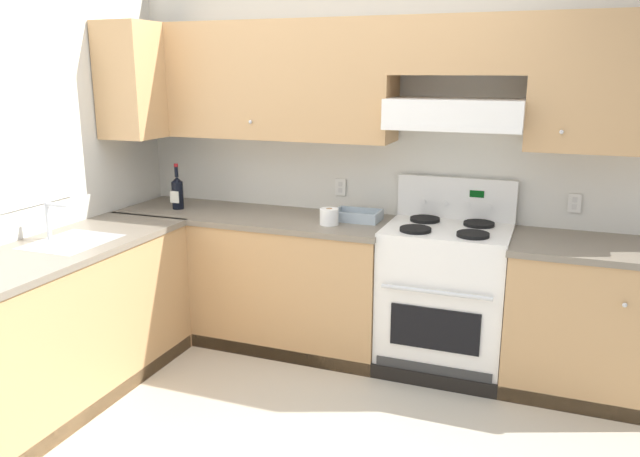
# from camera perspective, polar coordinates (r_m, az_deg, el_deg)

# --- Properties ---
(ground_plane) EXTENTS (7.04, 7.04, 0.00)m
(ground_plane) POSITION_cam_1_polar(r_m,az_deg,el_deg) (3.39, -6.30, -19.32)
(ground_plane) COLOR #B2AA99
(wall_back) EXTENTS (4.68, 0.57, 2.55)m
(wall_back) POSITION_cam_1_polar(r_m,az_deg,el_deg) (4.14, 8.01, 8.73)
(wall_back) COLOR silver
(wall_back) RESTS_ON ground_plane
(wall_left) EXTENTS (0.47, 4.00, 2.55)m
(wall_left) POSITION_cam_1_polar(r_m,az_deg,el_deg) (4.02, -25.99, 5.32)
(wall_left) COLOR silver
(wall_left) RESTS_ON ground_plane
(counter_back_run) EXTENTS (3.60, 0.65, 0.91)m
(counter_back_run) POSITION_cam_1_polar(r_m,az_deg,el_deg) (4.17, 2.96, -5.63)
(counter_back_run) COLOR tan
(counter_back_run) RESTS_ON ground_plane
(counter_left_run) EXTENTS (0.63, 1.91, 1.13)m
(counter_left_run) POSITION_cam_1_polar(r_m,az_deg,el_deg) (3.85, -23.39, -8.45)
(counter_left_run) COLOR tan
(counter_left_run) RESTS_ON ground_plane
(stove) EXTENTS (0.76, 0.62, 1.20)m
(stove) POSITION_cam_1_polar(r_m,az_deg,el_deg) (4.04, 11.27, -6.16)
(stove) COLOR white
(stove) RESTS_ON ground_plane
(wine_bottle) EXTENTS (0.08, 0.08, 0.32)m
(wine_bottle) POSITION_cam_1_polar(r_m,az_deg,el_deg) (4.54, -12.89, 3.29)
(wine_bottle) COLOR black
(wine_bottle) RESTS_ON counter_back_run
(bowl) EXTENTS (0.31, 0.21, 0.07)m
(bowl) POSITION_cam_1_polar(r_m,az_deg,el_deg) (4.11, 3.42, 1.07)
(bowl) COLOR #9EADB7
(bowl) RESTS_ON counter_back_run
(paper_towel_roll) EXTENTS (0.12, 0.12, 0.11)m
(paper_towel_roll) POSITION_cam_1_polar(r_m,az_deg,el_deg) (3.98, 0.79, 1.10)
(paper_towel_roll) COLOR white
(paper_towel_roll) RESTS_ON counter_back_run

